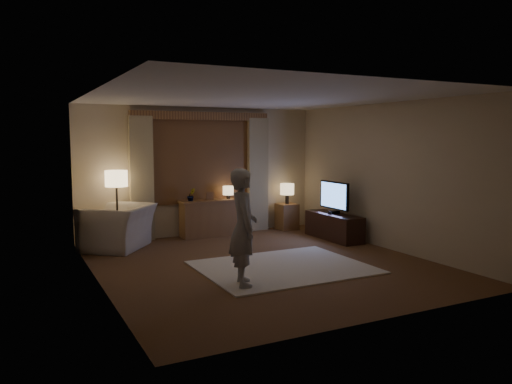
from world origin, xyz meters
TOP-DOWN VIEW (x-y plane):
  - room at (0.00, 0.50)m, footprint 5.04×5.54m
  - rug at (0.16, -0.35)m, footprint 2.50×2.00m
  - sideboard at (0.09, 2.50)m, footprint 1.20×0.40m
  - picture_frame at (0.09, 2.50)m, footprint 0.16×0.02m
  - plant at (-0.31, 2.50)m, footprint 0.17×0.13m
  - table_lamp_sideboard at (0.49, 2.50)m, footprint 0.22×0.22m
  - floor_lamp at (-1.77, 2.42)m, footprint 0.41×0.41m
  - armchair at (-1.82, 2.14)m, footprint 1.56×1.59m
  - side_table at (1.86, 2.45)m, footprint 0.40×0.40m
  - table_lamp_side at (1.86, 2.45)m, footprint 0.30×0.30m
  - tv_stand at (2.15, 1.12)m, footprint 0.45×1.40m
  - tv at (2.15, 1.12)m, footprint 0.21×0.88m
  - person at (-0.79, -0.93)m, footprint 0.51×0.65m

SIDE VIEW (x-z plane):
  - rug at x=0.16m, z-range 0.00..0.02m
  - tv_stand at x=2.15m, z-range 0.00..0.50m
  - side_table at x=1.86m, z-range 0.00..0.56m
  - sideboard at x=0.09m, z-range 0.00..0.70m
  - armchair at x=-1.82m, z-range 0.00..0.78m
  - picture_frame at x=0.09m, z-range 0.70..0.90m
  - person at x=-0.79m, z-range 0.02..1.58m
  - tv at x=2.15m, z-range 0.53..1.17m
  - plant at x=-0.31m, z-range 0.70..1.00m
  - table_lamp_side at x=1.86m, z-range 0.65..1.09m
  - table_lamp_sideboard at x=0.49m, z-range 0.75..1.05m
  - floor_lamp at x=-1.77m, z-range 0.47..1.86m
  - room at x=0.00m, z-range 0.01..2.65m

